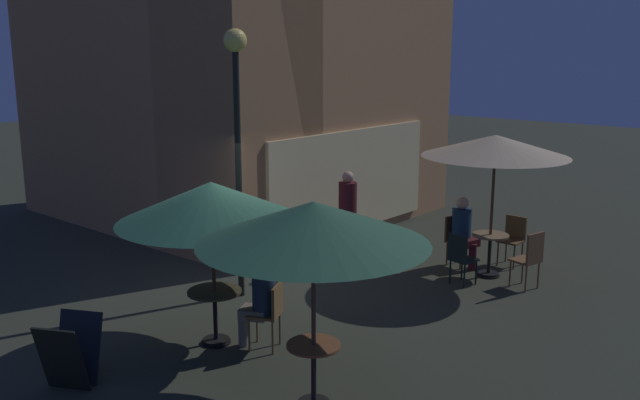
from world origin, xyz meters
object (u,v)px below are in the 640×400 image
Objects in this scene: menu_sandwich_board at (70,353)px; patron_standing_2 at (348,220)px; cafe_table_2 at (215,305)px; cafe_chair_0 at (457,236)px; cafe_table_0 at (314,366)px; patio_umbrella_0 at (313,223)px; cafe_chair_1 at (461,255)px; patron_seated_0 at (463,228)px; cafe_chair_4 at (270,309)px; street_lamp_near_corner at (237,105)px; cafe_chair_3 at (513,236)px; patron_seated_1 at (260,297)px; patio_umbrella_1 at (495,146)px; patio_umbrella_2 at (211,202)px; cafe_table_1 at (490,248)px; cafe_chair_2 at (530,255)px.

menu_sandwich_board is 0.46× the size of patron_standing_2.
cafe_chair_0 reaches higher than cafe_table_2.
cafe_table_0 is 0.30× the size of patio_umbrella_0.
patron_seated_0 is at bearing 37.51° from cafe_chair_1.
patio_umbrella_0 is (0.00, 0.00, 1.63)m from cafe_table_0.
cafe_table_0 is 0.83× the size of cafe_chair_4.
patron_standing_2 reaches higher than patron_seated_0.
cafe_chair_1 is at bearing -41.63° from street_lamp_near_corner.
cafe_chair_0 is (5.60, 1.40, -1.57)m from patio_umbrella_0.
cafe_chair_4 is at bearing -52.50° from menu_sandwich_board.
cafe_chair_3 is (5.89, -1.50, 0.00)m from cafe_table_2.
patron_seated_1 is (0.70, 1.56, 0.22)m from cafe_table_0.
cafe_chair_0 is 0.72× the size of patron_seated_1.
cafe_chair_3 is (4.40, -2.59, -2.53)m from street_lamp_near_corner.
cafe_chair_4 is at bearing -180.00° from patron_seated_1.
patron_seated_1 is at bearing -109.07° from patron_standing_2.
patron_standing_2 reaches higher than cafe_chair_4.
cafe_chair_1 is (2.74, -2.44, -2.54)m from street_lamp_near_corner.
patio_umbrella_2 is (-5.00, 1.48, -0.34)m from patio_umbrella_1.
cafe_table_1 is 0.59× the size of patron_seated_1.
patio_umbrella_0 reaches higher than cafe_chair_0.
cafe_chair_1 is at bearing -42.96° from cafe_chair_0.
cafe_chair_3 reaches higher than cafe_chair_4.
street_lamp_near_corner is 3.86m from patio_umbrella_0.
cafe_table_0 is at bearing -94.86° from patron_standing_2.
patio_umbrella_2 reaches higher than cafe_chair_2.
cafe_chair_4 reaches higher than menu_sandwich_board.
patron_seated_1 reaches higher than menu_sandwich_board.
cafe_table_2 is at bearing 163.51° from cafe_table_1.
patio_umbrella_1 reaches higher than patron_standing_2.
cafe_chair_1 is 4.01m from patron_seated_1.
patio_umbrella_1 is 1.00× the size of patio_umbrella_2.
patio_umbrella_1 is 2.71× the size of cafe_chair_0.
cafe_chair_1 is 2.12m from patron_standing_2.
cafe_chair_4 reaches higher than cafe_table_0.
patron_seated_0 is (7.09, -1.21, 0.31)m from menu_sandwich_board.
cafe_chair_4 is 4.81m from patron_seated_0.
cafe_chair_2 is 1.50m from patron_seated_0.
cafe_chair_0 is at bearing 14.06° from patio_umbrella_0.
menu_sandwich_board is 1.96m from cafe_table_2.
cafe_chair_4 is 0.21m from patron_seated_1.
street_lamp_near_corner is at bearing 59.58° from patio_umbrella_0.
patio_umbrella_1 is 5.05m from patron_seated_1.
cafe_table_0 is 0.76× the size of cafe_chair_2.
cafe_table_0 is 0.99× the size of cafe_table_1.
patron_seated_0 reaches higher than cafe_table_0.
patron_seated_1 is at bearing 169.06° from cafe_table_1.
menu_sandwich_board is at bearing -125.77° from patron_standing_2.
cafe_table_0 is 0.58× the size of patron_seated_0.
patron_seated_1 is at bearing -50.43° from menu_sandwich_board.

